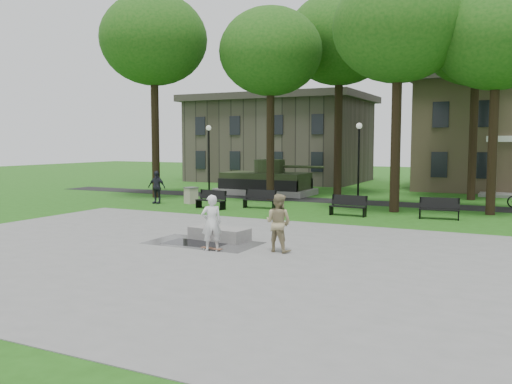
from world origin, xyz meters
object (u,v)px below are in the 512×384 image
park_bench_0 (211,199)px  trash_bin (191,195)px  concrete_block (219,234)px  skateboarder (211,223)px  friend_watching (278,223)px

park_bench_0 → trash_bin: (-2.35, 1.57, -0.04)m
trash_bin → concrete_block: bearing=-51.7°
skateboarder → friend_watching: bearing=160.0°
concrete_block → friend_watching: (2.81, -0.98, 0.72)m
skateboarder → park_bench_0: size_ratio=1.00×
concrete_block → friend_watching: bearing=-19.3°
park_bench_0 → concrete_block: bearing=-47.7°
trash_bin → park_bench_0: bearing=-33.7°
skateboarder → friend_watching: 2.20m
trash_bin → skateboarder: bearing=-53.8°
skateboarder → trash_bin: size_ratio=1.93×
concrete_block → friend_watching: friend_watching is taller
concrete_block → park_bench_0: size_ratio=1.19×
skateboarder → trash_bin: (-8.32, 11.38, -0.46)m
concrete_block → friend_watching: 3.07m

